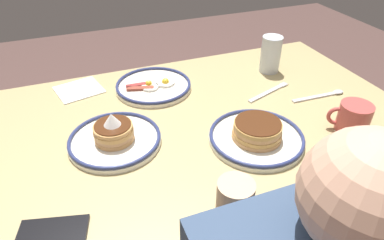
# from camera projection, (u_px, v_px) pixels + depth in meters

# --- Properties ---
(dining_table) EXTENTS (1.42, 0.84, 0.74)m
(dining_table) POSITION_uv_depth(u_px,v_px,m) (190.00, 151.00, 1.13)
(dining_table) COLOR tan
(dining_table) RESTS_ON ground_plane
(plate_near_main) EXTENTS (0.27, 0.27, 0.04)m
(plate_near_main) POSITION_uv_depth(u_px,v_px,m) (154.00, 86.00, 1.22)
(plate_near_main) COLOR silver
(plate_near_main) RESTS_ON dining_table
(plate_center_pancakes) EXTENTS (0.27, 0.27, 0.06)m
(plate_center_pancakes) POSITION_uv_depth(u_px,v_px,m) (257.00, 135.00, 0.97)
(plate_center_pancakes) COLOR silver
(plate_center_pancakes) RESTS_ON dining_table
(plate_far_companion) EXTENTS (0.26, 0.26, 0.10)m
(plate_far_companion) POSITION_uv_depth(u_px,v_px,m) (115.00, 137.00, 0.96)
(plate_far_companion) COLOR white
(plate_far_companion) RESTS_ON dining_table
(coffee_mug) EXTENTS (0.12, 0.09, 0.09)m
(coffee_mug) POSITION_uv_depth(u_px,v_px,m) (353.00, 117.00, 1.00)
(coffee_mug) COLOR #BF4C47
(coffee_mug) RESTS_ON dining_table
(drinking_glass) EXTENTS (0.08, 0.08, 0.14)m
(drinking_glass) POSITION_uv_depth(u_px,v_px,m) (270.00, 56.00, 1.31)
(drinking_glass) COLOR silver
(drinking_glass) RESTS_ON dining_table
(cell_phone) EXTENTS (0.16, 0.11, 0.01)m
(cell_phone) POSITION_uv_depth(u_px,v_px,m) (53.00, 232.00, 0.72)
(cell_phone) COLOR black
(cell_phone) RESTS_ON dining_table
(paper_napkin) EXTENTS (0.18, 0.17, 0.00)m
(paper_napkin) POSITION_uv_depth(u_px,v_px,m) (79.00, 90.00, 1.22)
(paper_napkin) COLOR white
(paper_napkin) RESTS_ON dining_table
(fork_near) EXTENTS (0.20, 0.08, 0.01)m
(fork_near) POSITION_uv_depth(u_px,v_px,m) (269.00, 92.00, 1.20)
(fork_near) COLOR silver
(fork_near) RESTS_ON dining_table
(tea_spoon) EXTENTS (0.20, 0.03, 0.01)m
(tea_spoon) POSITION_uv_depth(u_px,v_px,m) (325.00, 95.00, 1.19)
(tea_spoon) COLOR silver
(tea_spoon) RESTS_ON dining_table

